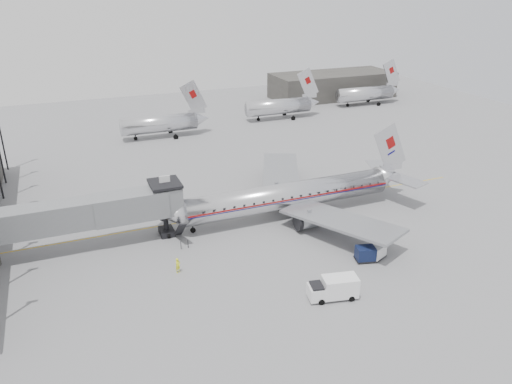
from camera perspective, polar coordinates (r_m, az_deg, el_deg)
ground at (r=58.23m, az=-0.39°, el=-4.79°), size 160.00×160.00×0.00m
hangar at (r=127.65m, az=8.71°, el=11.98°), size 30.00×12.00×6.00m
apron_line at (r=64.21m, az=0.13°, el=-1.98°), size 60.00×0.15×0.01m
jet_bridge at (r=56.51m, az=-17.75°, el=-2.17°), size 21.00×6.20×7.10m
distant_aircraft_near at (r=94.68m, az=-10.91°, el=7.74°), size 16.39×3.20×10.26m
distant_aircraft_mid at (r=106.12m, az=2.66°, el=9.80°), size 16.39×3.20×10.26m
distant_aircraft_far at (r=121.13m, az=12.44°, el=10.98°), size 16.39×3.20×10.26m
airliner at (r=62.01m, az=4.31°, el=-0.33°), size 33.18×30.76×10.50m
service_van at (r=47.33m, az=8.87°, el=-10.75°), size 4.83×2.62×2.15m
baggage_cart_navy at (r=53.81m, az=12.39°, el=-6.89°), size 2.34×1.99×1.59m
baggage_cart_white at (r=54.55m, az=13.60°, el=-6.61°), size 2.40×2.16×1.54m
ramp_worker at (r=51.26m, az=-8.92°, el=-8.29°), size 0.70×0.63×1.61m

